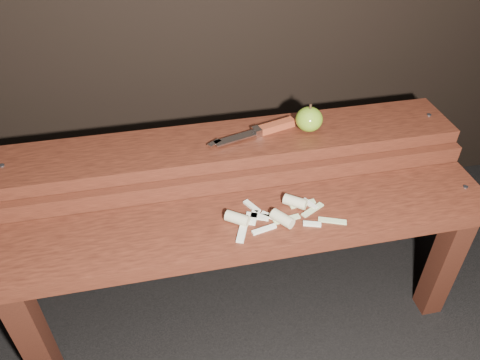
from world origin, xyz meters
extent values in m
plane|color=black|center=(0.00, 0.00, 0.00)|extent=(60.00, 60.00, 0.00)
cube|color=#35160D|center=(-0.54, -0.10, 0.19)|extent=(0.06, 0.06, 0.38)
cube|color=#35160D|center=(0.54, -0.10, 0.19)|extent=(0.06, 0.06, 0.38)
cube|color=#451C10|center=(0.00, -0.05, 0.40)|extent=(1.20, 0.20, 0.04)
cylinder|color=slate|center=(0.56, -0.05, 0.42)|extent=(0.01, 0.01, 0.00)
cube|color=#35160D|center=(-0.54, 0.20, 0.23)|extent=(0.06, 0.06, 0.46)
cube|color=#35160D|center=(0.54, 0.20, 0.23)|extent=(0.06, 0.06, 0.46)
cube|color=#451C10|center=(0.00, 0.07, 0.44)|extent=(1.20, 0.02, 0.05)
cube|color=#451C10|center=(0.00, 0.17, 0.48)|extent=(1.20, 0.18, 0.04)
cylinder|color=slate|center=(-0.56, 0.17, 0.50)|extent=(0.01, 0.01, 0.00)
cylinder|color=slate|center=(0.56, 0.17, 0.50)|extent=(0.01, 0.01, 0.00)
ellipsoid|color=olive|center=(0.21, 0.17, 0.53)|extent=(0.07, 0.07, 0.06)
cylinder|color=#382314|center=(0.21, 0.17, 0.57)|extent=(0.01, 0.01, 0.01)
cube|color=brown|center=(0.13, 0.19, 0.51)|extent=(0.10, 0.05, 0.02)
cube|color=silver|center=(0.07, 0.17, 0.51)|extent=(0.03, 0.03, 0.02)
cube|color=silver|center=(0.01, 0.16, 0.51)|extent=(0.11, 0.05, 0.00)
cube|color=silver|center=(-0.05, 0.15, 0.51)|extent=(0.04, 0.03, 0.00)
cube|color=beige|center=(0.01, -0.01, 0.42)|extent=(0.04, 0.05, 0.01)
cube|color=beige|center=(0.05, -0.05, 0.42)|extent=(0.04, 0.04, 0.01)
cube|color=beige|center=(0.01, -0.05, 0.42)|extent=(0.03, 0.05, 0.01)
cube|color=beige|center=(0.02, -0.05, 0.42)|extent=(0.06, 0.04, 0.01)
cube|color=beige|center=(0.15, -0.03, 0.42)|extent=(0.03, 0.04, 0.01)
cube|color=beige|center=(0.02, -0.09, 0.42)|extent=(0.06, 0.02, 0.01)
cube|color=beige|center=(-0.03, -0.10, 0.42)|extent=(0.03, 0.05, 0.01)
cube|color=beige|center=(0.14, -0.10, 0.42)|extent=(0.04, 0.02, 0.01)
cylinder|color=#C9BB8C|center=(-0.03, -0.05, 0.43)|extent=(0.06, 0.05, 0.03)
cylinder|color=#C9BB8C|center=(0.12, -0.03, 0.43)|extent=(0.06, 0.05, 0.03)
cylinder|color=#C9BB8C|center=(0.07, -0.08, 0.43)|extent=(0.05, 0.06, 0.03)
cube|color=#BCC988|center=(0.19, -0.10, 0.42)|extent=(0.07, 0.04, 0.00)
cube|color=#BCC988|center=(0.14, -0.03, 0.42)|extent=(0.07, 0.02, 0.00)
cube|color=#BCC988|center=(0.08, -0.07, 0.42)|extent=(0.07, 0.02, 0.00)
cube|color=#BCC988|center=(0.15, -0.05, 0.42)|extent=(0.06, 0.04, 0.00)
camera|label=1|loc=(-0.18, -0.82, 1.18)|focal=35.00mm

